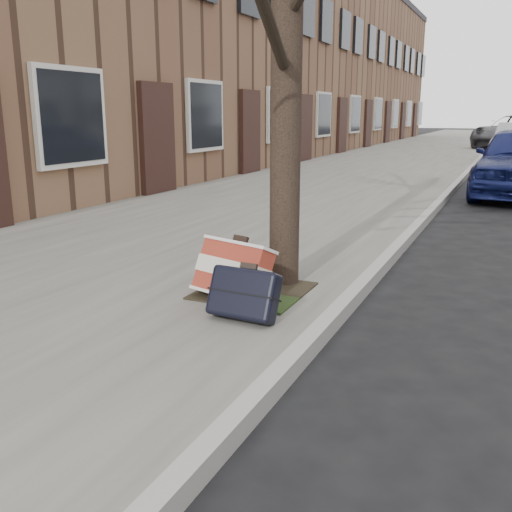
% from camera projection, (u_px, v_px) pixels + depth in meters
% --- Properties ---
extents(ground, '(120.00, 120.00, 0.00)m').
position_uv_depth(ground, '(510.00, 428.00, 2.92)').
color(ground, black).
rests_on(ground, ground).
extents(near_sidewalk, '(5.00, 70.00, 0.12)m').
position_uv_depth(near_sidewalk, '(390.00, 163.00, 17.63)').
color(near_sidewalk, slate).
rests_on(near_sidewalk, ground).
extents(house_near, '(6.80, 40.00, 7.00)m').
position_uv_depth(house_near, '(233.00, 56.00, 20.04)').
color(house_near, brown).
rests_on(house_near, ground).
extents(dirt_patch, '(0.85, 0.85, 0.02)m').
position_uv_depth(dirt_patch, '(254.00, 291.00, 4.75)').
color(dirt_patch, black).
rests_on(dirt_patch, near_sidewalk).
extents(suitcase_red, '(0.69, 0.51, 0.48)m').
position_uv_depth(suitcase_red, '(233.00, 271.00, 4.48)').
color(suitcase_red, maroon).
rests_on(suitcase_red, near_sidewalk).
extents(suitcase_navy, '(0.53, 0.33, 0.40)m').
position_uv_depth(suitcase_navy, '(244.00, 293.00, 4.06)').
color(suitcase_navy, black).
rests_on(suitcase_navy, near_sidewalk).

